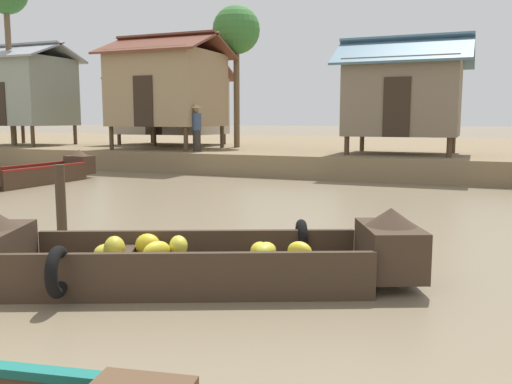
# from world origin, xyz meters

# --- Properties ---
(ground_plane) EXTENTS (300.00, 300.00, 0.00)m
(ground_plane) POSITION_xyz_m (0.00, 10.00, 0.00)
(ground_plane) COLOR #7A6B51
(riverbank_strip) EXTENTS (160.00, 20.00, 0.71)m
(riverbank_strip) POSITION_xyz_m (0.00, 25.14, 0.35)
(riverbank_strip) COLOR #7F6B4C
(riverbank_strip) RESTS_ON ground
(banana_boat) EXTENTS (4.95, 2.93, 0.86)m
(banana_boat) POSITION_xyz_m (1.29, 4.38, 0.30)
(banana_boat) COLOR #3D2D21
(banana_boat) RESTS_ON ground
(cargo_boat_upstream) EXTENTS (1.03, 4.24, 0.90)m
(cargo_boat_upstream) POSITION_xyz_m (-7.52, 11.08, 0.33)
(cargo_boat_upstream) COLOR #473323
(cargo_boat_upstream) RESTS_ON ground
(stilt_house_left) EXTENTS (4.23, 3.46, 4.42)m
(stilt_house_left) POSITION_xyz_m (-14.51, 17.81, 3.10)
(stilt_house_left) COLOR #4C3826
(stilt_house_left) RESTS_ON riverbank_strip
(stilt_house_mid_left) EXTENTS (5.01, 3.54, 3.92)m
(stilt_house_mid_left) POSITION_xyz_m (-8.72, 20.63, 2.58)
(stilt_house_mid_left) COLOR #4C3826
(stilt_house_mid_left) RESTS_ON riverbank_strip
(stilt_house_mid_right) EXTENTS (4.28, 3.81, 4.35)m
(stilt_house_mid_right) POSITION_xyz_m (-6.98, 17.45, 3.04)
(stilt_house_mid_right) COLOR #4C3826
(stilt_house_mid_right) RESTS_ON riverbank_strip
(stilt_house_right) EXTENTS (4.19, 3.31, 3.79)m
(stilt_house_right) POSITION_xyz_m (1.82, 17.56, 2.59)
(stilt_house_right) COLOR #4C3826
(stilt_house_right) RESTS_ON riverbank_strip
(palm_tree_mid) EXTENTS (1.89, 1.89, 5.62)m
(palm_tree_mid) POSITION_xyz_m (-5.00, 19.48, 5.30)
(palm_tree_mid) COLOR brown
(palm_tree_mid) RESTS_ON riverbank_strip
(vendor_person) EXTENTS (0.44, 0.44, 1.66)m
(vendor_person) POSITION_xyz_m (-5.09, 16.25, 1.64)
(vendor_person) COLOR #332D28
(vendor_person) RESTS_ON riverbank_strip
(mooring_post) EXTENTS (0.14, 0.14, 1.21)m
(mooring_post) POSITION_xyz_m (-1.25, 5.17, 0.60)
(mooring_post) COLOR #423323
(mooring_post) RESTS_ON ground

